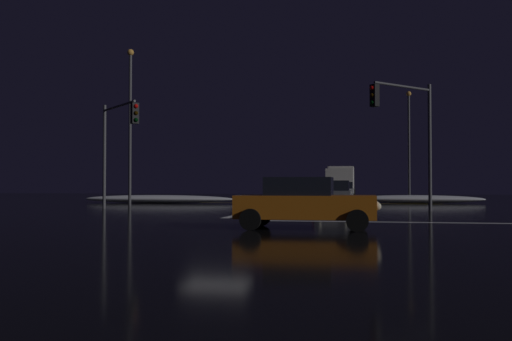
{
  "coord_description": "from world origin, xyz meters",
  "views": [
    {
      "loc": [
        5.41,
        -20.82,
        1.34
      ],
      "look_at": [
        -0.73,
        12.03,
        2.18
      ],
      "focal_mm": 39.61,
      "sensor_mm": 36.0,
      "label": 1
    }
  ],
  "objects_px": {
    "sedan_gray": "(334,195)",
    "sedan_silver": "(343,191)",
    "streetlamp_right_far": "(409,138)",
    "streetlamp_left_near": "(130,116)",
    "sedan_green": "(332,192)",
    "traffic_signal_nw": "(117,134)",
    "traffic_signal_ne": "(408,122)",
    "sedan_orange_crossing": "(305,202)",
    "sedan_red": "(329,193)",
    "box_truck": "(341,181)"
  },
  "relations": [
    {
      "from": "traffic_signal_nw",
      "to": "streetlamp_left_near",
      "type": "distance_m",
      "value": 7.12
    },
    {
      "from": "sedan_red",
      "to": "sedan_green",
      "type": "relative_size",
      "value": 1.0
    },
    {
      "from": "streetlamp_left_near",
      "to": "streetlamp_right_far",
      "type": "bearing_deg",
      "value": 40.0
    },
    {
      "from": "sedan_green",
      "to": "sedan_orange_crossing",
      "type": "xyz_separation_m",
      "value": [
        0.42,
        -24.89,
        0.0
      ]
    },
    {
      "from": "sedan_red",
      "to": "sedan_orange_crossing",
      "type": "height_order",
      "value": "same"
    },
    {
      "from": "box_truck",
      "to": "sedan_orange_crossing",
      "type": "height_order",
      "value": "box_truck"
    },
    {
      "from": "traffic_signal_nw",
      "to": "streetlamp_right_far",
      "type": "xyz_separation_m",
      "value": [
        17.0,
        22.57,
        1.41
      ]
    },
    {
      "from": "box_truck",
      "to": "traffic_signal_ne",
      "type": "height_order",
      "value": "traffic_signal_ne"
    },
    {
      "from": "sedan_silver",
      "to": "streetlamp_right_far",
      "type": "height_order",
      "value": "streetlamp_right_far"
    },
    {
      "from": "sedan_green",
      "to": "traffic_signal_ne",
      "type": "bearing_deg",
      "value": -72.19
    },
    {
      "from": "sedan_red",
      "to": "sedan_silver",
      "type": "bearing_deg",
      "value": 87.54
    },
    {
      "from": "sedan_orange_crossing",
      "to": "streetlamp_right_far",
      "type": "bearing_deg",
      "value": 80.17
    },
    {
      "from": "traffic_signal_ne",
      "to": "traffic_signal_nw",
      "type": "bearing_deg",
      "value": -179.26
    },
    {
      "from": "sedan_gray",
      "to": "traffic_signal_nw",
      "type": "height_order",
      "value": "traffic_signal_nw"
    },
    {
      "from": "sedan_green",
      "to": "sedan_orange_crossing",
      "type": "bearing_deg",
      "value": -89.02
    },
    {
      "from": "traffic_signal_nw",
      "to": "streetlamp_left_near",
      "type": "relative_size",
      "value": 0.57
    },
    {
      "from": "sedan_green",
      "to": "streetlamp_right_far",
      "type": "distance_m",
      "value": 11.73
    },
    {
      "from": "streetlamp_right_far",
      "to": "streetlamp_left_near",
      "type": "height_order",
      "value": "streetlamp_left_near"
    },
    {
      "from": "sedan_red",
      "to": "box_truck",
      "type": "bearing_deg",
      "value": 89.72
    },
    {
      "from": "sedan_silver",
      "to": "traffic_signal_nw",
      "type": "distance_m",
      "value": 22.72
    },
    {
      "from": "sedan_green",
      "to": "traffic_signal_ne",
      "type": "distance_m",
      "value": 14.76
    },
    {
      "from": "traffic_signal_nw",
      "to": "sedan_silver",
      "type": "bearing_deg",
      "value": 59.67
    },
    {
      "from": "traffic_signal_ne",
      "to": "sedan_gray",
      "type": "bearing_deg",
      "value": 145.73
    },
    {
      "from": "sedan_green",
      "to": "streetlamp_right_far",
      "type": "bearing_deg",
      "value": 54.47
    },
    {
      "from": "sedan_green",
      "to": "sedan_silver",
      "type": "bearing_deg",
      "value": 83.77
    },
    {
      "from": "sedan_green",
      "to": "streetlamp_right_far",
      "type": "xyz_separation_m",
      "value": [
        6.25,
        8.76,
        4.67
      ]
    },
    {
      "from": "box_truck",
      "to": "sedan_gray",
      "type": "bearing_deg",
      "value": -88.87
    },
    {
      "from": "traffic_signal_ne",
      "to": "sedan_red",
      "type": "bearing_deg",
      "value": 118.71
    },
    {
      "from": "sedan_green",
      "to": "traffic_signal_nw",
      "type": "relative_size",
      "value": 0.74
    },
    {
      "from": "sedan_gray",
      "to": "box_truck",
      "type": "relative_size",
      "value": 0.52
    },
    {
      "from": "sedan_green",
      "to": "box_truck",
      "type": "distance_m",
      "value": 12.51
    },
    {
      "from": "sedan_gray",
      "to": "sedan_red",
      "type": "xyz_separation_m",
      "value": [
        -0.55,
        5.25,
        0.0
      ]
    },
    {
      "from": "streetlamp_right_far",
      "to": "streetlamp_left_near",
      "type": "relative_size",
      "value": 0.93
    },
    {
      "from": "sedan_gray",
      "to": "sedan_silver",
      "type": "relative_size",
      "value": 1.0
    },
    {
      "from": "sedan_gray",
      "to": "sedan_silver",
      "type": "xyz_separation_m",
      "value": [
        -0.06,
        16.68,
        0.0
      ]
    },
    {
      "from": "sedan_green",
      "to": "traffic_signal_ne",
      "type": "relative_size",
      "value": 0.67
    },
    {
      "from": "sedan_gray",
      "to": "streetlamp_right_far",
      "type": "distance_m",
      "value": 21.14
    },
    {
      "from": "sedan_red",
      "to": "streetlamp_left_near",
      "type": "distance_m",
      "value": 13.96
    },
    {
      "from": "sedan_red",
      "to": "sedan_gray",
      "type": "bearing_deg",
      "value": -84.0
    },
    {
      "from": "sedan_silver",
      "to": "streetlamp_left_near",
      "type": "relative_size",
      "value": 0.42
    },
    {
      "from": "sedan_silver",
      "to": "streetlamp_right_far",
      "type": "relative_size",
      "value": 0.45
    },
    {
      "from": "sedan_green",
      "to": "sedan_silver",
      "type": "distance_m",
      "value": 5.62
    },
    {
      "from": "sedan_silver",
      "to": "traffic_signal_nw",
      "type": "height_order",
      "value": "traffic_signal_nw"
    },
    {
      "from": "sedan_green",
      "to": "sedan_gray",
      "type": "bearing_deg",
      "value": -86.54
    },
    {
      "from": "sedan_gray",
      "to": "box_truck",
      "type": "xyz_separation_m",
      "value": [
        -0.46,
        23.57,
        0.91
      ]
    },
    {
      "from": "sedan_red",
      "to": "streetlamp_left_near",
      "type": "bearing_deg",
      "value": -173.85
    },
    {
      "from": "traffic_signal_ne",
      "to": "traffic_signal_nw",
      "type": "distance_m",
      "value": 15.12
    },
    {
      "from": "sedan_red",
      "to": "box_truck",
      "type": "relative_size",
      "value": 0.52
    },
    {
      "from": "traffic_signal_ne",
      "to": "streetlamp_right_far",
      "type": "height_order",
      "value": "streetlamp_right_far"
    },
    {
      "from": "sedan_green",
      "to": "streetlamp_left_near",
      "type": "distance_m",
      "value": 15.56
    }
  ]
}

